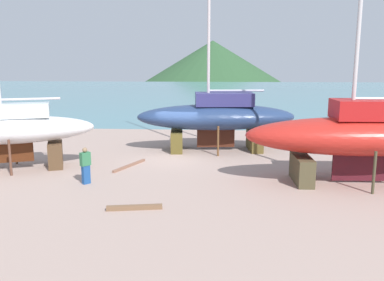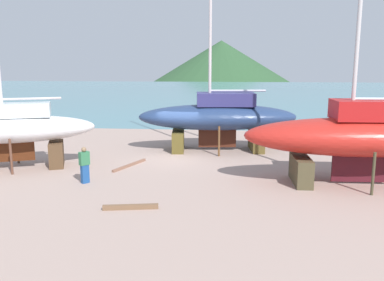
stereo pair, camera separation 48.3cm
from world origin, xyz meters
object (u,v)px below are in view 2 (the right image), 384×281
object	(u,v)px
sailboat_large_starboard	(13,129)
barrel_tipped_center	(371,149)
sailboat_far_slipway	(218,117)
worker	(85,164)
sailboat_small_center	(364,136)

from	to	relation	value
sailboat_large_starboard	barrel_tipped_center	xyz separation A→B (m)	(18.96, 4.52, -1.59)
sailboat_far_slipway	worker	distance (m)	9.53
barrel_tipped_center	sailboat_small_center	bearing A→B (deg)	-111.62
sailboat_large_starboard	barrel_tipped_center	world-z (taller)	sailboat_large_starboard
sailboat_large_starboard	worker	xyz separation A→B (m)	(4.40, -2.18, -1.17)
barrel_tipped_center	sailboat_far_slipway	bearing A→B (deg)	174.79
sailboat_far_slipway	barrel_tipped_center	size ratio (longest dim) A/B	15.81
sailboat_large_starboard	barrel_tipped_center	bearing A→B (deg)	172.79
worker	sailboat_far_slipway	bearing A→B (deg)	-86.59
worker	barrel_tipped_center	size ratio (longest dim) A/B	1.90
sailboat_large_starboard	worker	world-z (taller)	sailboat_large_starboard
sailboat_small_center	barrel_tipped_center	distance (m)	6.40
sailboat_far_slipway	sailboat_small_center	bearing A→B (deg)	129.81
sailboat_small_center	barrel_tipped_center	bearing A→B (deg)	-113.03
sailboat_small_center	barrel_tipped_center	size ratio (longest dim) A/B	18.03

